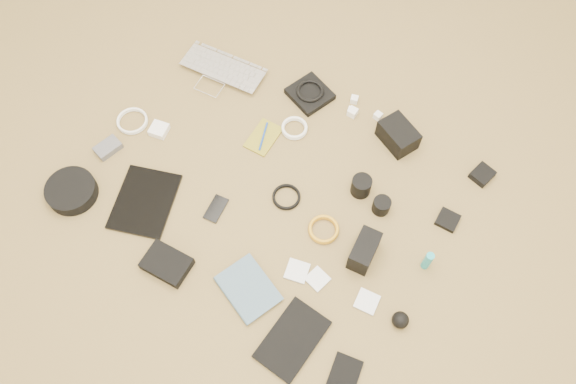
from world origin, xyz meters
The scene contains 33 objects.
laptop centered at (-0.48, 0.33, 0.01)m, with size 0.35×0.24×0.03m, color silver.
headphone_pouch centered at (-0.11, 0.46, 0.01)m, with size 0.15×0.14×0.03m, color black.
headphones centered at (-0.11, 0.46, 0.03)m, with size 0.11×0.11×0.01m, color black.
charger_a centered at (0.05, 0.53, 0.01)m, with size 0.03×0.03×0.03m, color white.
charger_b centered at (0.07, 0.48, 0.01)m, with size 0.03×0.03×0.03m, color white.
charger_c centered at (0.17, 0.52, 0.01)m, with size 0.03×0.03×0.03m, color white.
charger_d centered at (0.08, 0.48, 0.02)m, with size 0.03×0.03×0.03m, color white.
dslr_camera centered at (0.28, 0.46, 0.04)m, with size 0.15×0.10×0.08m, color black.
lens_pouch centered at (0.62, 0.49, 0.01)m, with size 0.07×0.08×0.03m, color black.
notebook_olive centered at (-0.16, 0.20, 0.00)m, with size 0.10×0.15×0.01m, color olive.
pen_blue centered at (-0.16, 0.20, 0.01)m, with size 0.01×0.01×0.13m, color #143DA5.
cable_white_a centered at (-0.08, 0.29, 0.01)m, with size 0.10×0.10×0.01m, color white.
lens_a centered at (0.27, 0.20, 0.04)m, with size 0.07×0.07×0.08m, color black.
lens_b centered at (0.37, 0.17, 0.03)m, with size 0.06×0.06×0.06m, color black.
card_reader centered at (0.59, 0.26, 0.01)m, with size 0.07×0.07×0.02m, color black.
power_brick centered at (-0.52, 0.00, 0.01)m, with size 0.06×0.06×0.03m, color white.
cable_white_b centered at (-0.63, -0.02, 0.01)m, with size 0.12×0.12×0.01m, color white.
cable_black centered at (0.06, 0.02, 0.00)m, with size 0.10×0.10×0.01m, color black.
cable_yellow centered at (0.24, -0.01, 0.01)m, with size 0.11×0.11×0.01m, color orange.
flash centered at (0.40, -0.02, 0.05)m, with size 0.07×0.13×0.10m, color black.
lens_cleaner centered at (0.60, 0.06, 0.05)m, with size 0.03×0.03×0.10m, color teal.
battery_charger centered at (-0.63, -0.17, 0.01)m, with size 0.06×0.10×0.03m, color #525156.
tablet centered at (-0.37, -0.27, 0.01)m, with size 0.20×0.26×0.01m, color black.
phone centered at (-0.13, -0.15, 0.00)m, with size 0.05×0.10×0.01m, color black.
filter_case_left centered at (0.24, -0.19, 0.01)m, with size 0.07×0.07×0.01m, color silver.
filter_case_mid centered at (0.31, -0.18, 0.00)m, with size 0.07×0.07×0.01m, color silver.
filter_case_right centered at (0.49, -0.16, 0.01)m, with size 0.07×0.07×0.01m, color silver.
air_blower centered at (0.61, -0.16, 0.03)m, with size 0.06×0.06×0.06m, color black.
headphone_case centered at (-0.61, -0.38, 0.03)m, with size 0.18×0.18×0.05m, color black.
drive_case centered at (-0.15, -0.42, 0.02)m, with size 0.16×0.11×0.04m, color black.
paperback centered at (0.11, -0.41, 0.01)m, with size 0.15×0.20×0.02m, color #456175.
notebook_black_a centered at (0.35, -0.40, 0.01)m, with size 0.15×0.24×0.02m, color black.
notebook_black_b centered at (0.55, -0.41, 0.01)m, with size 0.09×0.14×0.01m, color black.
Camera 1 is at (0.55, -0.74, 1.84)m, focal length 35.00 mm.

